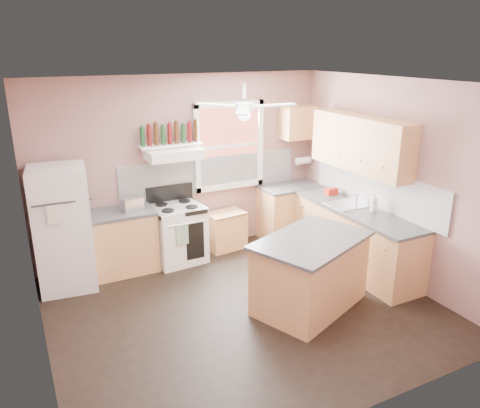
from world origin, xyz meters
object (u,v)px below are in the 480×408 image
cart (226,231)px  island (310,274)px  toaster (132,204)px  stove (178,234)px  refrigerator (63,229)px

cart → island: (0.18, -2.06, 0.13)m
toaster → stove: (0.64, 0.01, -0.56)m
refrigerator → cart: refrigerator is taller
stove → island: 2.21m
toaster → island: (1.64, -1.96, -0.56)m
stove → island: bearing=-67.9°
refrigerator → stove: refrigerator is taller
toaster → island: toaster is taller
refrigerator → cart: bearing=10.8°
refrigerator → toaster: size_ratio=5.87×
refrigerator → cart: (2.40, 0.18, -0.53)m
cart → stove: bearing=179.8°
cart → toaster: bearing=177.3°
toaster → stove: bearing=-11.8°
refrigerator → cart: 2.47m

